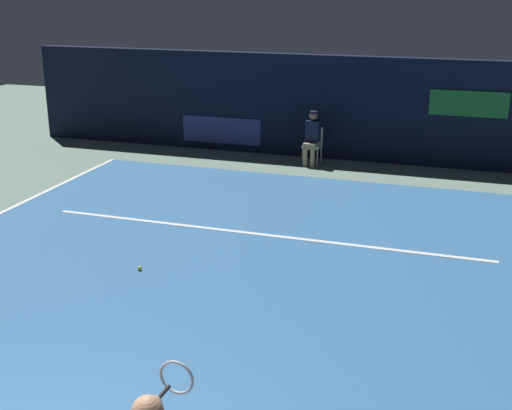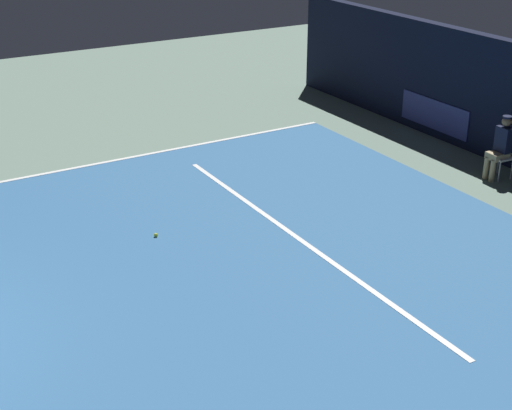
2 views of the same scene
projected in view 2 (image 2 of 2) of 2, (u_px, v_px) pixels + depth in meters
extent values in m
plane|color=slate|center=(188.00, 269.00, 11.79)|extent=(32.48, 32.48, 0.00)
cube|color=#336699|center=(188.00, 269.00, 11.79)|extent=(10.46, 12.03, 0.01)
cube|color=white|center=(83.00, 166.00, 15.86)|extent=(0.10, 12.03, 0.01)
cube|color=white|center=(298.00, 238.00, 12.75)|extent=(8.16, 0.10, 0.01)
cube|color=navy|center=(434.00, 114.00, 17.46)|extent=(2.20, 0.04, 0.70)
cube|color=white|center=(500.00, 157.00, 15.13)|extent=(0.46, 0.42, 0.04)
cube|color=white|center=(509.00, 145.00, 15.12)|extent=(0.42, 0.05, 0.42)
cylinder|color=#B2B2B7|center=(486.00, 166.00, 15.30)|extent=(0.03, 0.03, 0.46)
cylinder|color=#B2B2B7|center=(499.00, 172.00, 15.00)|extent=(0.03, 0.03, 0.46)
cylinder|color=#B2B2B7|center=(498.00, 163.00, 15.45)|extent=(0.03, 0.03, 0.46)
cylinder|color=#B2B2B7|center=(512.00, 169.00, 15.14)|extent=(0.03, 0.03, 0.46)
cube|color=tan|center=(498.00, 156.00, 15.08)|extent=(0.34, 0.42, 0.14)
cylinder|color=tan|center=(486.00, 168.00, 15.19)|extent=(0.11, 0.11, 0.46)
cylinder|color=tan|center=(492.00, 171.00, 15.04)|extent=(0.11, 0.11, 0.46)
cube|color=#141933|center=(504.00, 139.00, 14.99)|extent=(0.35, 0.24, 0.52)
sphere|color=#8C6647|center=(507.00, 121.00, 14.84)|extent=(0.20, 0.20, 0.20)
cylinder|color=#141933|center=(508.00, 117.00, 14.80)|extent=(0.19, 0.19, 0.04)
sphere|color=#CCE033|center=(156.00, 235.00, 12.81)|extent=(0.07, 0.07, 0.07)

